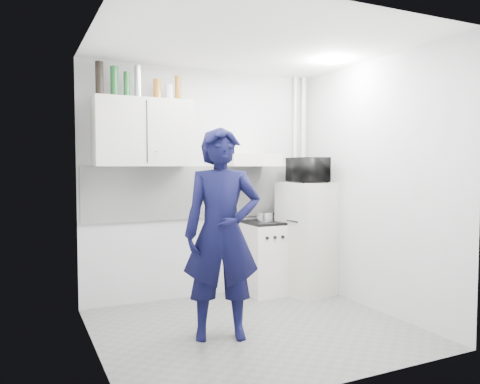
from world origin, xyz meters
name	(u,v)px	position (x,y,z in m)	size (l,w,h in m)	color
floor	(253,328)	(0.00, 0.00, 0.00)	(2.80, 2.80, 0.00)	#5B5B5A
ceiling	(254,44)	(0.00, 0.00, 2.60)	(2.80, 2.80, 0.00)	white
wall_back	(204,184)	(0.00, 1.25, 1.30)	(2.80, 2.80, 0.00)	silver
wall_left	(95,192)	(-1.40, 0.00, 1.30)	(2.60, 2.60, 0.00)	silver
wall_right	(373,185)	(1.40, 0.00, 1.30)	(2.60, 2.60, 0.00)	silver
person	(222,234)	(-0.35, -0.09, 0.92)	(0.67, 0.44, 1.83)	black
stove	(267,258)	(0.70, 1.00, 0.41)	(0.52, 0.52, 0.83)	silver
fridge	(307,238)	(1.10, 0.76, 0.66)	(0.54, 0.54, 1.31)	beige
stove_top	(267,222)	(0.70, 1.00, 0.84)	(0.50, 0.50, 0.03)	black
saucepan	(265,217)	(0.67, 1.01, 0.91)	(0.18, 0.18, 0.10)	silver
microwave	(308,170)	(1.10, 0.76, 1.46)	(0.35, 0.52, 0.29)	black
bottle_a	(99,79)	(-1.18, 1.07, 2.37)	(0.08, 0.08, 0.34)	black
bottle_b	(114,82)	(-1.04, 1.07, 2.35)	(0.08, 0.08, 0.31)	#144C1E
bottle_c	(127,85)	(-0.91, 1.07, 2.33)	(0.06, 0.06, 0.26)	#144C1E
bottle_d	(138,82)	(-0.79, 1.07, 2.37)	(0.08, 0.08, 0.34)	silver
canister_a	(157,89)	(-0.59, 1.07, 2.31)	(0.09, 0.09, 0.22)	brown
canister_b	(169,93)	(-0.46, 1.07, 2.28)	(0.09, 0.09, 0.17)	#B2B7BC
bottle_e	(178,88)	(-0.36, 1.07, 2.33)	(0.07, 0.07, 0.27)	brown
upper_cabinet	(143,133)	(-0.75, 1.07, 1.85)	(1.00, 0.35, 0.70)	beige
range_hood	(249,160)	(0.45, 1.00, 1.57)	(0.60, 0.50, 0.14)	silver
backsplash	(205,192)	(0.00, 1.24, 1.20)	(2.74, 0.03, 0.60)	white
pipe_a	(303,182)	(1.30, 1.17, 1.30)	(0.05, 0.05, 2.60)	silver
pipe_b	(295,182)	(1.18, 1.17, 1.30)	(0.04, 0.04, 2.60)	silver
ceiling_spot_fixture	(331,62)	(1.00, 0.20, 2.57)	(0.10, 0.10, 0.02)	white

